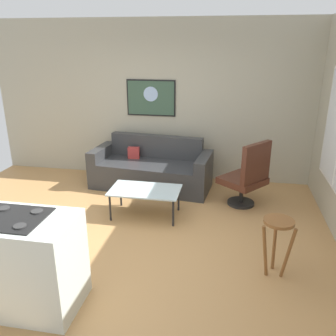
# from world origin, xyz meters

# --- Properties ---
(ground) EXTENTS (6.40, 6.40, 0.04)m
(ground) POSITION_xyz_m (0.00, 0.00, -0.02)
(ground) COLOR tan
(back_wall) EXTENTS (6.40, 0.05, 2.80)m
(back_wall) POSITION_xyz_m (0.00, 2.42, 1.40)
(back_wall) COLOR #A9A38E
(back_wall) RESTS_ON ground
(couch) EXTENTS (2.11, 1.04, 0.85)m
(couch) POSITION_xyz_m (-0.13, 1.84, 0.30)
(couch) COLOR #313234
(couch) RESTS_ON ground
(coffee_table) EXTENTS (1.00, 0.59, 0.41)m
(coffee_table) POSITION_xyz_m (0.03, 0.74, 0.38)
(coffee_table) COLOR silver
(coffee_table) RESTS_ON ground
(armchair) EXTENTS (0.82, 0.82, 1.04)m
(armchair) POSITION_xyz_m (1.48, 1.32, 0.49)
(armchair) COLOR black
(armchair) RESTS_ON ground
(bar_stool) EXTENTS (0.37, 0.36, 0.66)m
(bar_stool) POSITION_xyz_m (1.75, -0.36, 0.51)
(bar_stool) COLOR brown
(bar_stool) RESTS_ON ground
(wall_painting) EXTENTS (0.88, 0.03, 0.64)m
(wall_painting) POSITION_xyz_m (-0.24, 2.38, 1.46)
(wall_painting) COLOR black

